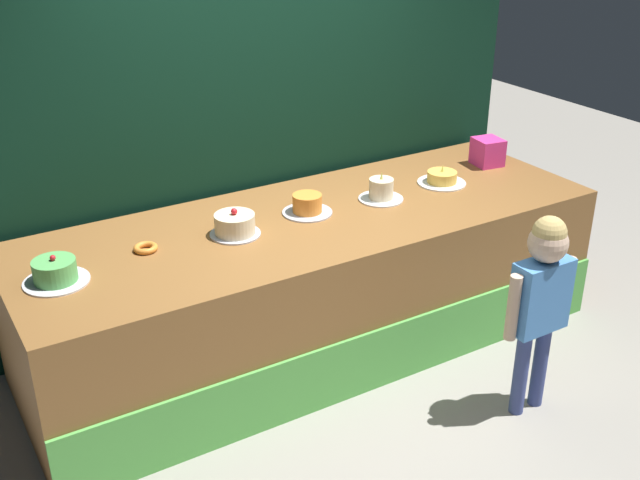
{
  "coord_description": "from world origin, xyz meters",
  "views": [
    {
      "loc": [
        -2.18,
        -3.07,
        2.78
      ],
      "look_at": [
        -0.1,
        0.37,
        0.87
      ],
      "focal_mm": 43.19,
      "sensor_mm": 36.0,
      "label": 1
    }
  ],
  "objects": [
    {
      "name": "ground_plane",
      "position": [
        0.0,
        0.0,
        0.0
      ],
      "size": [
        12.0,
        12.0,
        0.0
      ],
      "primitive_type": "plane",
      "color": "gray"
    },
    {
      "name": "stage_platform",
      "position": [
        0.0,
        0.61,
        0.45
      ],
      "size": [
        3.63,
        1.24,
        0.9
      ],
      "color": "brown",
      "rests_on": "ground_plane"
    },
    {
      "name": "curtain_backdrop",
      "position": [
        0.0,
        1.32,
        1.52
      ],
      "size": [
        4.03,
        0.08,
        3.05
      ],
      "primitive_type": "cube",
      "color": "black",
      "rests_on": "ground_plane"
    },
    {
      "name": "child_figure",
      "position": [
        0.7,
        -0.61,
        0.77
      ],
      "size": [
        0.46,
        0.21,
        1.2
      ],
      "color": "#3F4C8C",
      "rests_on": "ground_plane"
    },
    {
      "name": "pink_box",
      "position": [
        1.54,
        0.77,
        0.99
      ],
      "size": [
        0.21,
        0.22,
        0.19
      ],
      "primitive_type": "cube",
      "rotation": [
        0.0,
        0.0,
        -0.14
      ],
      "color": "#E93898",
      "rests_on": "stage_platform"
    },
    {
      "name": "donut",
      "position": [
        -1.03,
        0.69,
        0.92
      ],
      "size": [
        0.13,
        0.13,
        0.03
      ],
      "primitive_type": "torus",
      "color": "orange",
      "rests_on": "stage_platform"
    },
    {
      "name": "cake_far_left",
      "position": [
        -1.54,
        0.58,
        0.96
      ],
      "size": [
        0.34,
        0.34,
        0.15
      ],
      "color": "silver",
      "rests_on": "stage_platform"
    },
    {
      "name": "cake_left",
      "position": [
        -0.51,
        0.62,
        0.96
      ],
      "size": [
        0.29,
        0.29,
        0.17
      ],
      "color": "silver",
      "rests_on": "stage_platform"
    },
    {
      "name": "cake_center",
      "position": [
        0.0,
        0.68,
        0.95
      ],
      "size": [
        0.31,
        0.31,
        0.12
      ],
      "color": "silver",
      "rests_on": "stage_platform"
    },
    {
      "name": "cake_right",
      "position": [
        0.51,
        0.63,
        0.96
      ],
      "size": [
        0.29,
        0.29,
        0.19
      ],
      "color": "white",
      "rests_on": "stage_platform"
    },
    {
      "name": "cake_far_right",
      "position": [
        1.03,
        0.64,
        0.94
      ],
      "size": [
        0.33,
        0.33,
        0.13
      ],
      "color": "white",
      "rests_on": "stage_platform"
    }
  ]
}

